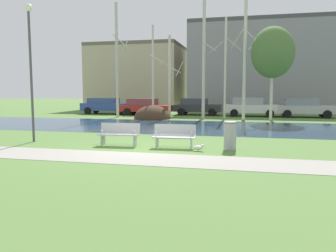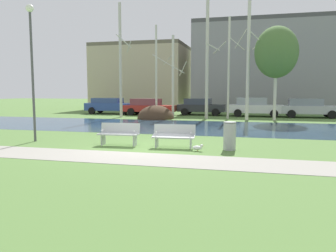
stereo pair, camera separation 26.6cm
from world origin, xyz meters
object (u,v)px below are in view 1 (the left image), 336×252
object	(u,v)px
bench_left	(119,133)
trash_bin	(230,135)
bench_right	(174,135)
parked_sedan_second_red	(145,106)
parked_hatch_third_dark	(197,106)
seagull	(199,147)
parked_wagon_fourth_white	(251,107)
streetlamp	(30,52)
parked_suv_fifth_silver	(304,108)
parked_van_nearest_blue	(106,105)

from	to	relation	value
bench_left	trash_bin	bearing A→B (deg)	-0.06
bench_right	trash_bin	xyz separation A→B (m)	(2.08, -0.00, 0.06)
parked_sedan_second_red	parked_hatch_third_dark	size ratio (longest dim) A/B	1.11
trash_bin	seagull	size ratio (longest dim) A/B	2.39
parked_hatch_third_dark	bench_right	bearing A→B (deg)	-84.77
seagull	parked_sedan_second_red	bearing A→B (deg)	113.00
trash_bin	parked_wagon_fourth_white	world-z (taller)	parked_wagon_fourth_white
seagull	streetlamp	bearing A→B (deg)	175.01
bench_right	parked_hatch_third_dark	distance (m)	17.19
trash_bin	streetlamp	world-z (taller)	streetlamp
bench_left	seagull	world-z (taller)	bench_left
trash_bin	parked_sedan_second_red	world-z (taller)	parked_sedan_second_red
parked_sedan_second_red	parked_wagon_fourth_white	distance (m)	9.10
trash_bin	streetlamp	xyz separation A→B (m)	(-8.17, 0.08, 3.22)
streetlamp	parked_wagon_fourth_white	distance (m)	19.10
streetlamp	parked_suv_fifth_silver	world-z (taller)	streetlamp
streetlamp	bench_left	bearing A→B (deg)	-1.09
streetlamp	parked_hatch_third_dark	bearing A→B (deg)	75.13
parked_van_nearest_blue	parked_suv_fifth_silver	bearing A→B (deg)	-0.39
trash_bin	parked_wagon_fourth_white	size ratio (longest dim) A/B	0.24
parked_sedan_second_red	bench_right	bearing A→B (deg)	-69.39
trash_bin	parked_hatch_third_dark	xyz separation A→B (m)	(-3.65, 17.12, 0.24)
bench_left	parked_hatch_third_dark	distance (m)	17.13
seagull	parked_suv_fifth_silver	world-z (taller)	parked_suv_fifth_silver
parked_van_nearest_blue	parked_hatch_third_dark	bearing A→B (deg)	3.52
streetlamp	parked_sedan_second_red	distance (m)	16.20
parked_wagon_fourth_white	trash_bin	bearing A→B (deg)	-93.39
bench_left	parked_hatch_third_dark	size ratio (longest dim) A/B	0.40
streetlamp	bench_right	bearing A→B (deg)	-0.69
seagull	parked_wagon_fourth_white	world-z (taller)	parked_wagon_fourth_white
parked_hatch_third_dark	bench_left	bearing A→B (deg)	-92.20
bench_right	streetlamp	bearing A→B (deg)	179.31
seagull	parked_van_nearest_blue	bearing A→B (deg)	122.60
streetlamp	seagull	bearing A→B (deg)	-4.99
seagull	parked_sedan_second_red	xyz separation A→B (m)	(-7.02, 16.54, 0.63)
trash_bin	streetlamp	bearing A→B (deg)	179.45
seagull	parked_sedan_second_red	world-z (taller)	parked_sedan_second_red
bench_right	trash_bin	world-z (taller)	trash_bin
seagull	parked_sedan_second_red	distance (m)	17.98
trash_bin	seagull	world-z (taller)	trash_bin
bench_right	seagull	world-z (taller)	bench_right
bench_left	seagull	bearing A→B (deg)	-9.61
seagull	parked_wagon_fourth_white	xyz separation A→B (m)	(2.06, 17.12, 0.69)
bench_right	parked_sedan_second_red	size ratio (longest dim) A/B	0.36
bench_right	parked_hatch_third_dark	bearing A→B (deg)	95.23
parked_hatch_third_dark	parked_van_nearest_blue	bearing A→B (deg)	-176.48
trash_bin	parked_sedan_second_red	distance (m)	17.93
bench_right	parked_suv_fifth_silver	bearing A→B (deg)	66.20
seagull	parked_suv_fifth_silver	bearing A→B (deg)	69.81
trash_bin	parked_sedan_second_red	xyz separation A→B (m)	(-8.10, 15.99, 0.23)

